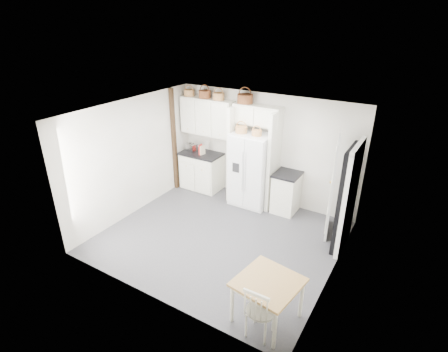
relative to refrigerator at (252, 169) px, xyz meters
The scene contains 28 objects.
floor 1.86m from the refrigerator, 84.74° to the right, with size 4.50×4.50×0.00m, color #484848.
ceiling 2.38m from the refrigerator, 84.74° to the right, with size 4.50×4.50×0.00m, color white.
wall_back 0.58m from the refrigerator, 67.88° to the left, with size 4.50×4.50×0.00m, color beige.
wall_left 2.69m from the refrigerator, 142.17° to the right, with size 4.00×4.00×0.00m, color beige.
wall_right 2.93m from the refrigerator, 34.20° to the right, with size 4.00×4.00×0.00m, color beige.
refrigerator is the anchor object (origin of this frame).
base_cab_left 1.53m from the refrigerator, behind, with size 1.01×0.64×0.93m, color silver.
base_cab_right 0.96m from the refrigerator, ahead, with size 0.52×0.62×0.91m, color silver.
dining_table 3.63m from the refrigerator, 59.02° to the right, with size 0.85×0.85×0.71m, color #A4752A.
windsor_chair 3.90m from the refrigerator, 60.86° to the right, with size 0.41×0.38×0.85m, color silver.
counter_left 1.47m from the refrigerator, behind, with size 1.05×0.68×0.04m, color black.
counter_right 0.87m from the refrigerator, ahead, with size 0.56×0.66×0.04m, color black.
toaster 1.76m from the refrigerator, behind, with size 0.30×0.17×0.20m, color silver.
cookbook_red 1.46m from the refrigerator, behind, with size 0.04×0.17×0.25m, color red.
cookbook_cream 1.39m from the refrigerator, behind, with size 0.03×0.16×0.23m, color beige.
basket_upper_a 2.44m from the refrigerator, behind, with size 0.27×0.27×0.15m, color olive.
basket_upper_b 2.12m from the refrigerator, behind, with size 0.30×0.30×0.18m, color #5A301E.
basket_upper_c 1.87m from the refrigerator, 169.02° to the left, with size 0.28×0.28×0.16m, color olive.
basket_bridge_a 1.62m from the refrigerator, 148.75° to the left, with size 0.36×0.36×0.20m, color #5A301E.
basket_fridge_a 0.99m from the refrigerator, 157.70° to the right, with size 0.28×0.28×0.15m, color olive.
basket_fridge_b 0.95m from the refrigerator, 35.61° to the right, with size 0.23×0.23×0.12m, color olive.
upper_cabinet 1.71m from the refrigerator, behind, with size 1.40×0.34×0.90m, color silver.
bridge_cabinet 1.26m from the refrigerator, 90.00° to the left, with size 1.12×0.34×0.45m, color silver.
fridge_panel_left 0.58m from the refrigerator, behind, with size 0.08×0.60×2.30m, color silver.
fridge_panel_right 0.58m from the refrigerator, ahead, with size 0.08×0.60×2.30m, color silver.
trim_post 2.11m from the refrigerator, behind, with size 0.09×0.09×2.60m, color black.
doorway_void 2.40m from the refrigerator, 15.28° to the right, with size 0.18×0.85×2.05m, color black.
door_slab 1.98m from the refrigerator, ahead, with size 0.80×0.04×2.05m, color white.
Camera 1 is at (3.17, -5.10, 4.14)m, focal length 28.00 mm.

